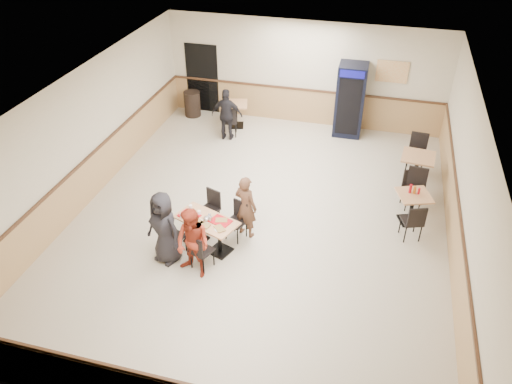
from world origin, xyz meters
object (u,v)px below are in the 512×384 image
(diner_woman_right, at_px, (193,244))
(main_table, at_px, (207,228))
(diner_man_opposite, at_px, (246,206))
(side_table_near, at_px, (412,204))
(back_table, at_px, (236,111))
(trash_bin, at_px, (192,104))
(pepsi_cooler, at_px, (350,100))
(diner_woman_left, at_px, (164,228))
(lone_diner, at_px, (227,115))
(side_table_far, at_px, (417,166))

(diner_woman_right, bearing_deg, main_table, 112.34)
(diner_man_opposite, xyz_separation_m, side_table_near, (3.34, 1.34, -0.24))
(back_table, relative_size, trash_bin, 1.08)
(diner_man_opposite, height_order, side_table_near, diner_man_opposite)
(back_table, distance_m, pepsi_cooler, 3.28)
(side_table_near, relative_size, back_table, 1.03)
(side_table_near, bearing_deg, pepsi_cooler, 115.04)
(diner_man_opposite, bearing_deg, side_table_near, -138.56)
(diner_woman_left, relative_size, diner_woman_right, 1.06)
(lone_diner, bearing_deg, side_table_near, 147.04)
(main_table, xyz_separation_m, diner_man_opposite, (0.65, 0.58, 0.26))
(diner_woman_right, distance_m, trash_bin, 7.02)
(side_table_far, height_order, pepsi_cooler, pepsi_cooler)
(diner_woman_left, xyz_separation_m, pepsi_cooler, (2.84, 6.33, 0.25))
(pepsi_cooler, bearing_deg, side_table_far, -51.68)
(diner_man_opposite, bearing_deg, diner_woman_right, 86.06)
(main_table, distance_m, back_table, 5.46)
(trash_bin, bearing_deg, back_table, -13.23)
(side_table_near, bearing_deg, main_table, -154.33)
(lone_diner, height_order, trash_bin, lone_diner)
(side_table_far, bearing_deg, diner_woman_right, -133.32)
(diner_woman_left, bearing_deg, main_table, 62.32)
(side_table_near, xyz_separation_m, side_table_far, (0.08, 1.53, 0.06))
(diner_woman_right, distance_m, pepsi_cooler, 6.93)
(diner_woman_left, bearing_deg, lone_diner, 114.60)
(diner_woman_left, bearing_deg, side_table_near, 48.73)
(main_table, height_order, side_table_far, side_table_far)
(diner_woman_left, height_order, trash_bin, diner_woman_left)
(side_table_near, height_order, side_table_far, side_table_far)
(side_table_near, bearing_deg, diner_woman_left, -151.69)
(diner_woman_left, relative_size, back_table, 1.88)
(diner_woman_right, xyz_separation_m, diner_man_opposite, (0.61, 1.41, -0.02))
(main_table, distance_m, side_table_far, 5.33)
(diner_woman_left, relative_size, diner_man_opposite, 1.09)
(diner_woman_left, distance_m, trash_bin, 6.57)
(diner_woman_right, xyz_separation_m, side_table_far, (4.03, 4.27, -0.20))
(back_table, bearing_deg, main_table, -79.23)
(lone_diner, bearing_deg, diner_woman_right, 95.82)
(side_table_near, height_order, trash_bin, trash_bin)
(side_table_far, distance_m, trash_bin, 6.95)
(diner_woman_right, height_order, trash_bin, diner_woman_right)
(back_table, xyz_separation_m, pepsi_cooler, (3.21, 0.39, 0.54))
(diner_woman_left, xyz_separation_m, trash_bin, (-1.86, 6.29, -0.39))
(diner_woman_right, relative_size, side_table_far, 1.79)
(side_table_near, bearing_deg, side_table_far, 87.12)
(lone_diner, bearing_deg, main_table, 97.40)
(diner_woman_right, height_order, diner_man_opposite, diner_woman_right)
(diner_man_opposite, bearing_deg, main_table, 61.53)
(main_table, distance_m, diner_man_opposite, 0.90)
(side_table_near, bearing_deg, diner_man_opposite, -158.20)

